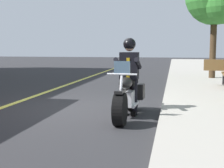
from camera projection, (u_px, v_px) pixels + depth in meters
ground_plane at (81, 108)px, 7.80m from camera, size 80.00×80.00×0.00m
lane_center_stripe at (9, 105)px, 8.19m from camera, size 60.00×0.16×0.01m
motorcycle_main at (128, 96)px, 6.81m from camera, size 2.21×0.62×1.26m
rider_main at (129, 69)px, 6.93m from camera, size 0.63×0.56×1.74m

